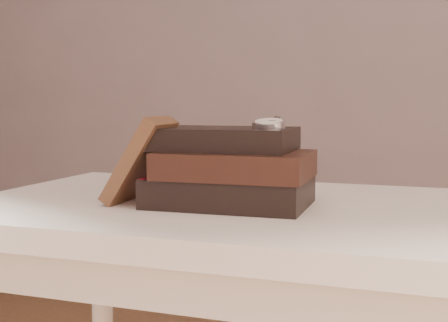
% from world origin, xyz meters
% --- Properties ---
extents(table, '(1.00, 0.60, 0.75)m').
position_xyz_m(table, '(0.00, 0.35, 0.66)').
color(table, silver).
rests_on(table, ground).
extents(book_stack, '(0.27, 0.19, 0.13)m').
position_xyz_m(book_stack, '(-0.02, 0.31, 0.81)').
color(book_stack, black).
rests_on(book_stack, table).
extents(journal, '(0.11, 0.10, 0.15)m').
position_xyz_m(journal, '(-0.18, 0.28, 0.83)').
color(journal, '#3E2418').
rests_on(journal, table).
extents(pocket_watch, '(0.06, 0.16, 0.02)m').
position_xyz_m(pocket_watch, '(0.04, 0.31, 0.89)').
color(pocket_watch, silver).
rests_on(pocket_watch, book_stack).
extents(eyeglasses, '(0.11, 0.13, 0.05)m').
position_xyz_m(eyeglasses, '(-0.12, 0.40, 0.82)').
color(eyeglasses, silver).
rests_on(eyeglasses, book_stack).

